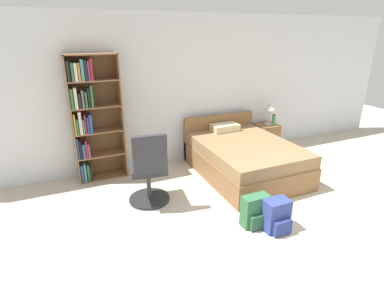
% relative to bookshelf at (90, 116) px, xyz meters
% --- Properties ---
extents(ground_plane, '(14.00, 14.00, 0.00)m').
position_rel_bookshelf_xyz_m(ground_plane, '(1.92, -3.01, -1.06)').
color(ground_plane, '#BCB29E').
extents(wall_back, '(9.00, 0.06, 2.60)m').
position_rel_bookshelf_xyz_m(wall_back, '(1.92, 0.22, 0.24)').
color(wall_back, silver).
rests_on(wall_back, ground_plane).
extents(bookshelf, '(0.77, 0.32, 1.99)m').
position_rel_bookshelf_xyz_m(bookshelf, '(0.00, 0.00, 0.00)').
color(bookshelf, brown).
rests_on(bookshelf, ground_plane).
extents(bed, '(1.43, 1.93, 0.82)m').
position_rel_bookshelf_xyz_m(bed, '(2.31, -0.81, -0.77)').
color(bed, brown).
rests_on(bed, ground_plane).
extents(office_chair, '(0.58, 0.63, 1.08)m').
position_rel_bookshelf_xyz_m(office_chair, '(0.58, -1.13, -0.57)').
color(office_chair, '#232326').
rests_on(office_chair, ground_plane).
extents(nightstand, '(0.43, 0.44, 0.54)m').
position_rel_bookshelf_xyz_m(nightstand, '(3.33, -0.06, -0.79)').
color(nightstand, brown).
rests_on(nightstand, ground_plane).
extents(table_lamp, '(0.23, 0.23, 0.46)m').
position_rel_bookshelf_xyz_m(table_lamp, '(3.36, -0.08, -0.16)').
color(table_lamp, '#B2B2B7').
rests_on(table_lamp, nightstand).
extents(water_bottle, '(0.07, 0.07, 0.23)m').
position_rel_bookshelf_xyz_m(water_bottle, '(3.41, -0.17, -0.41)').
color(water_bottle, '#3F8C4C').
rests_on(water_bottle, nightstand).
extents(backpack_blue, '(0.31, 0.27, 0.40)m').
position_rel_bookshelf_xyz_m(backpack_blue, '(1.82, -2.34, -0.87)').
color(backpack_blue, navy).
rests_on(backpack_blue, ground_plane).
extents(backpack_green, '(0.34, 0.22, 0.41)m').
position_rel_bookshelf_xyz_m(backpack_green, '(1.64, -2.16, -0.87)').
color(backpack_green, '#2D603D').
rests_on(backpack_green, ground_plane).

